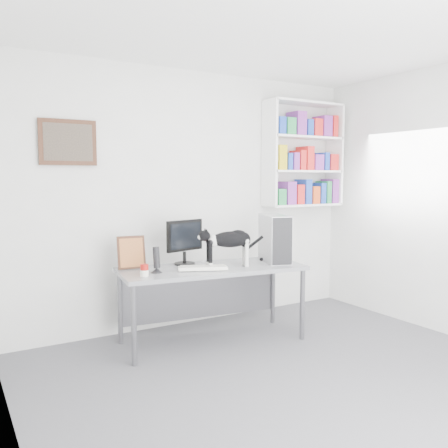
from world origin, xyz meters
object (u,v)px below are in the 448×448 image
object	(u,v)px
soup_can	(144,270)
leaning_print	(131,252)
speaker	(156,259)
cat	(229,249)
bookshelf	(304,154)
monitor	(184,242)
keyboard	(203,268)
pc_tower	(275,238)
desk	(212,304)

from	to	relation	value
soup_can	leaning_print	bearing A→B (deg)	87.20
speaker	cat	distance (m)	0.70
bookshelf	cat	distance (m)	1.80
monitor	speaker	size ratio (longest dim) A/B	1.84
keyboard	leaning_print	xyz separation A→B (m)	(-0.55, 0.38, 0.14)
speaker	cat	world-z (taller)	cat
soup_can	cat	world-z (taller)	cat
keyboard	cat	size ratio (longest dim) A/B	0.77
keyboard	soup_can	xyz separation A→B (m)	(-0.57, 0.00, 0.03)
monitor	soup_can	world-z (taller)	monitor
speaker	leaning_print	bearing A→B (deg)	116.63
cat	soup_can	bearing A→B (deg)	-168.42
monitor	leaning_print	size ratio (longest dim) A/B	1.40
monitor	cat	distance (m)	0.46
bookshelf	leaning_print	world-z (taller)	bookshelf
keyboard	speaker	bearing A→B (deg)	-168.61
pc_tower	leaning_print	distance (m)	1.43
desk	speaker	world-z (taller)	speaker
speaker	leaning_print	size ratio (longest dim) A/B	0.76
bookshelf	desk	xyz separation A→B (m)	(-1.54, -0.52, -1.49)
cat	keyboard	bearing A→B (deg)	-171.07
speaker	soup_can	xyz separation A→B (m)	(-0.15, -0.09, -0.07)
cat	monitor	bearing A→B (deg)	144.97
keyboard	soup_can	distance (m)	0.57
cat	bookshelf	bearing A→B (deg)	36.71
desk	soup_can	size ratio (longest dim) A/B	16.84
pc_tower	soup_can	distance (m)	1.42
keyboard	monitor	bearing A→B (deg)	118.86
desk	cat	size ratio (longest dim) A/B	3.01
desk	speaker	xyz separation A→B (m)	(-0.56, 0.01, 0.49)
monitor	cat	xyz separation A→B (m)	(0.30, -0.34, -0.04)
desk	pc_tower	distance (m)	0.92
monitor	pc_tower	xyz separation A→B (m)	(0.87, -0.30, 0.01)
keyboard	leaning_print	world-z (taller)	leaning_print
monitor	leaning_print	world-z (taller)	monitor
pc_tower	soup_can	xyz separation A→B (m)	(-1.41, -0.02, -0.18)
pc_tower	desk	bearing A→B (deg)	-166.04
soup_can	desk	bearing A→B (deg)	5.93
desk	leaning_print	distance (m)	0.92
bookshelf	leaning_print	distance (m)	2.44
soup_can	pc_tower	bearing A→B (deg)	0.77
leaning_print	soup_can	size ratio (longest dim) A/B	3.07
desk	leaning_print	bearing A→B (deg)	163.56
speaker	soup_can	world-z (taller)	speaker
bookshelf	pc_tower	size ratio (longest dim) A/B	2.63
speaker	leaning_print	world-z (taller)	leaning_print
bookshelf	cat	world-z (taller)	bookshelf
pc_tower	speaker	world-z (taller)	pc_tower
pc_tower	speaker	size ratio (longest dim) A/B	1.93
bookshelf	pc_tower	distance (m)	1.35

